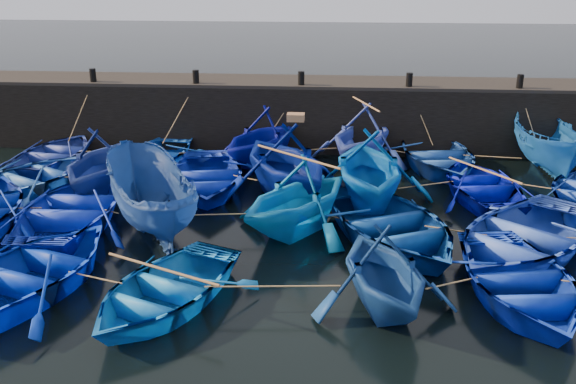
{
  "coord_description": "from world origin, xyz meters",
  "views": [
    {
      "loc": [
        1.36,
        -14.3,
        7.24
      ],
      "look_at": [
        0.0,
        3.2,
        0.7
      ],
      "focal_mm": 40.0,
      "sensor_mm": 36.0,
      "label": 1
    }
  ],
  "objects": [
    {
      "name": "boat_16",
      "position": [
        0.35,
        1.88,
        1.09
      ],
      "size": [
        5.32,
        5.44,
        2.17
      ],
      "primitive_type": "imported",
      "rotation": [
        0.0,
        0.0,
        -0.64
      ],
      "color": "blue",
      "rests_on": "ground"
    },
    {
      "name": "bollard_2",
      "position": [
        0.0,
        9.6,
        2.87
      ],
      "size": [
        0.24,
        0.24,
        0.5
      ],
      "primitive_type": "cylinder",
      "color": "black",
      "rests_on": "quay_top"
    },
    {
      "name": "boat_5",
      "position": [
        8.73,
        7.58,
        0.99
      ],
      "size": [
        1.93,
        5.12,
        1.98
      ],
      "primitive_type": "imported",
      "rotation": [
        0.0,
        0.0,
        0.0
      ],
      "color": "#0E4B8F",
      "rests_on": "ground"
    },
    {
      "name": "quay_top",
      "position": [
        0.0,
        10.5,
        2.56
      ],
      "size": [
        26.0,
        2.5,
        0.12
      ],
      "primitive_type": "cube",
      "color": "black",
      "rests_on": "quay_wall"
    },
    {
      "name": "boat_2",
      "position": [
        -1.3,
        7.82,
        1.07
      ],
      "size": [
        5.02,
        5.25,
        2.15
      ],
      "primitive_type": "imported",
      "rotation": [
        0.0,
        0.0,
        -0.49
      ],
      "color": "#00077B",
      "rests_on": "ground"
    },
    {
      "name": "boat_11",
      "position": [
        5.95,
        4.95,
        0.46
      ],
      "size": [
        3.82,
        4.88,
        0.92
      ],
      "primitive_type": "imported",
      "rotation": [
        0.0,
        0.0,
        3.29
      ],
      "color": "#000997",
      "rests_on": "ground"
    },
    {
      "name": "boat_17",
      "position": [
        2.84,
        1.34,
        0.57
      ],
      "size": [
        5.86,
        6.62,
        1.14
      ],
      "primitive_type": "imported",
      "rotation": [
        0.0,
        0.0,
        0.44
      ],
      "color": "navy",
      "rests_on": "ground"
    },
    {
      "name": "quay_wall",
      "position": [
        0.0,
        10.5,
        1.25
      ],
      "size": [
        26.0,
        2.5,
        2.5
      ],
      "primitive_type": "cube",
      "color": "black",
      "rests_on": "ground"
    },
    {
      "name": "boat_3",
      "position": [
        2.28,
        8.34,
        1.12
      ],
      "size": [
        4.94,
        5.28,
        2.24
      ],
      "primitive_type": "imported",
      "rotation": [
        0.0,
        0.0,
        -0.37
      ],
      "color": "blue",
      "rests_on": "ground"
    },
    {
      "name": "wooden_crate",
      "position": [
        0.13,
        4.57,
        2.6
      ],
      "size": [
        0.53,
        0.39,
        0.22
      ],
      "primitive_type": "cube",
      "color": "#8F603E",
      "rests_on": "boat_9"
    },
    {
      "name": "ground",
      "position": [
        0.0,
        0.0,
        0.0
      ],
      "size": [
        120.0,
        120.0,
        0.0
      ],
      "primitive_type": "plane",
      "color": "black",
      "rests_on": "ground"
    },
    {
      "name": "boat_6",
      "position": [
        -8.36,
        4.44,
        0.5
      ],
      "size": [
        5.32,
        5.88,
        1.0
      ],
      "primitive_type": "imported",
      "rotation": [
        0.0,
        0.0,
        2.65
      ],
      "color": "blue",
      "rests_on": "ground"
    },
    {
      "name": "boat_9",
      "position": [
        -0.17,
        4.57,
        1.25
      ],
      "size": [
        5.9,
        6.14,
        2.49
      ],
      "primitive_type": "imported",
      "rotation": [
        0.0,
        0.0,
        3.66
      ],
      "color": "#001374",
      "rests_on": "ground"
    },
    {
      "name": "boat_0",
      "position": [
        -8.77,
        7.22,
        0.46
      ],
      "size": [
        3.64,
        4.75,
        0.92
      ],
      "primitive_type": "imported",
      "rotation": [
        0.0,
        0.0,
        3.03
      ],
      "color": "navy",
      "rests_on": "ground"
    },
    {
      "name": "mooring_ropes",
      "position": [
        0.49,
        4.88,
        0.88
      ],
      "size": [
        17.54,
        11.91,
        2.1
      ],
      "color": "tan",
      "rests_on": "ground"
    },
    {
      "name": "boat_18",
      "position": [
        6.14,
        0.85,
        0.59
      ],
      "size": [
        6.72,
        6.96,
        1.18
      ],
      "primitive_type": "imported",
      "rotation": [
        0.0,
        0.0,
        -0.68
      ],
      "color": "blue",
      "rests_on": "ground"
    },
    {
      "name": "boat_21",
      "position": [
        -5.44,
        -1.89,
        0.53
      ],
      "size": [
        5.14,
        6.03,
        1.06
      ],
      "primitive_type": "imported",
      "rotation": [
        0.0,
        0.0,
        2.8
      ],
      "color": "#001FA4",
      "rests_on": "ground"
    },
    {
      "name": "boat_15",
      "position": [
        -3.64,
        1.57,
        1.02
      ],
      "size": [
        4.27,
        5.57,
        2.04
      ],
      "primitive_type": "imported",
      "rotation": [
        0.0,
        0.0,
        3.64
      ],
      "color": "navy",
      "rests_on": "ground"
    },
    {
      "name": "boat_4",
      "position": [
        4.96,
        7.81,
        0.52
      ],
      "size": [
        4.36,
        5.56,
        1.05
      ],
      "primitive_type": "imported",
      "rotation": [
        0.0,
        0.0,
        0.16
      ],
      "color": "navy",
      "rests_on": "ground"
    },
    {
      "name": "boat_24",
      "position": [
        5.45,
        -1.45,
        0.5
      ],
      "size": [
        4.03,
        5.23,
        1.01
      ],
      "primitive_type": "imported",
      "rotation": [
        0.0,
        0.0,
        0.12
      ],
      "color": "#0929BE",
      "rests_on": "ground"
    },
    {
      "name": "boat_22",
      "position": [
        -2.27,
        -2.33,
        0.46
      ],
      "size": [
        4.59,
        5.27,
        0.91
      ],
      "primitive_type": "imported",
      "rotation": [
        0.0,
        0.0,
        -0.39
      ],
      "color": "blue",
      "rests_on": "ground"
    },
    {
      "name": "loose_oars",
      "position": [
        1.58,
        3.21,
        1.59
      ],
      "size": [
        10.48,
        12.75,
        1.38
      ],
      "color": "#99724C",
      "rests_on": "ground"
    },
    {
      "name": "boat_14",
      "position": [
        -5.93,
        1.79,
        0.55
      ],
      "size": [
        4.04,
        5.5,
        1.11
      ],
      "primitive_type": "imported",
      "rotation": [
        0.0,
        0.0,
        3.18
      ],
      "color": "#0D26C6",
      "rests_on": "ground"
    },
    {
      "name": "bollard_1",
      "position": [
        -4.0,
        9.6,
        2.87
      ],
      "size": [
        0.24,
        0.24,
        0.5
      ],
      "primitive_type": "cylinder",
      "color": "black",
      "rests_on": "quay_top"
    },
    {
      "name": "boat_7",
      "position": [
        -5.97,
        4.38,
        1.13
      ],
      "size": [
        3.96,
        4.52,
        2.27
      ],
      "primitive_type": "imported",
      "rotation": [
        0.0,
        0.0,
        3.08
      ],
      "color": "navy",
      "rests_on": "ground"
    },
    {
      "name": "boat_10",
      "position": [
        2.38,
        4.17,
        1.24
      ],
      "size": [
        4.44,
        5.04,
        2.48
      ],
      "primitive_type": "imported",
      "rotation": [
        0.0,
        0.0,
        3.22
      ],
      "color": "blue",
      "rests_on": "ground"
    },
    {
      "name": "bollard_4",
      "position": [
        8.0,
        9.6,
        2.87
      ],
      "size": [
        0.24,
        0.24,
        0.5
      ],
      "primitive_type": "cylinder",
      "color": "black",
      "rests_on": "quay_top"
    },
    {
      "name": "bollard_0",
      "position": [
        -8.0,
        9.6,
        2.87
      ],
      "size": [
        0.24,
        0.24,
        0.5
      ],
      "primitive_type": "cylinder",
      "color": "black",
      "rests_on": "quay_top"
    },
    {
      "name": "boat_8",
      "position": [
        -2.8,
        4.99,
        0.51
      ],
      "size": [
        4.43,
        5.53,
        1.02
      ],
      "primitive_type": "imported",
      "rotation": [
        0.0,
        0.0,
        0.2
      ],
      "color": "#09219C",
      "rests_on": "ground"
    },
    {
      "name": "boat_23",
      "position": [
        2.44,
        -2.07,
        0.96
      ],
      "size": [
        4.01,
        4.36,
        1.92
      ],
      "primitive_type": "imported",
      "rotation": [
        0.0,
        0.0,
        0.27
      ],
      "color": "navy",
      "rests_on": "ground"
    },
    {
      "name": "boat_1",
      "position": [
        -5.13,
        7.25,
        0.45
      ],
      "size": [
        3.73,
        4.79,
        0.91
      ],
      "primitive_type": "imported",
      "rotation": [
        0.0,
        0.0,
        -0.14
      ],
      "color": "#0B3FA9",
      "rests_on": "ground"
    },
    {
      "name": "bollard_3",
      "position": [
        4.0,
        9.6,
        2.87
      ],
      "size": [
        0.24,
        0.24,
        0.5
      ],
      "primitive_type": "cylinder",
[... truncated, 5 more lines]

